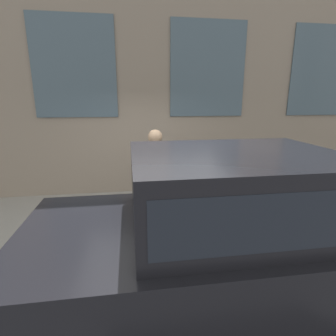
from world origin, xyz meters
TOP-DOWN VIEW (x-y plane):
  - ground_plane at (0.00, 0.00)m, footprint 80.00×80.00m
  - sidewalk at (1.15, 0.00)m, footprint 2.30×60.00m
  - building_facade at (2.45, -0.00)m, footprint 0.33×40.00m
  - fire_hydrant at (0.67, -0.54)m, footprint 0.27×0.40m
  - person at (0.96, -0.11)m, footprint 0.40×0.26m
  - parked_car_charcoal_near at (-1.24, -0.76)m, footprint 2.03×4.66m

SIDE VIEW (x-z plane):
  - ground_plane at x=0.00m, z-range 0.00..0.00m
  - sidewalk at x=1.15m, z-range 0.00..0.14m
  - fire_hydrant at x=0.67m, z-range 0.14..0.84m
  - parked_car_charcoal_near at x=-1.24m, z-range 0.07..1.84m
  - person at x=0.96m, z-range 0.30..1.95m
  - building_facade at x=2.45m, z-range 0.01..7.36m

